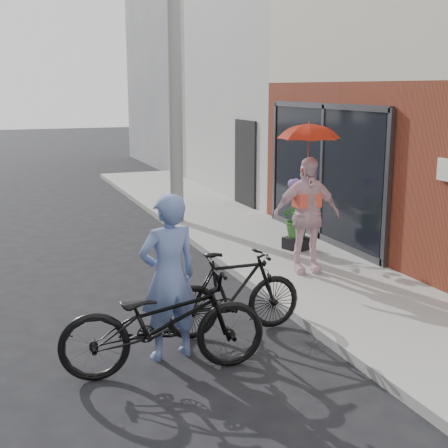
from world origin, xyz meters
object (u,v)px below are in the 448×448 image
officer (169,277)px  bike_right (234,292)px  bike_left (163,322)px  kimono_woman (306,215)px  utility_pole (175,57)px  planter (297,243)px

officer → bike_right: 1.06m
bike_left → kimono_woman: size_ratio=1.20×
bike_left → kimono_woman: 3.78m
bike_right → kimono_woman: 2.51m
utility_pole → planter: 4.63m
bike_right → planter: 3.77m
bike_left → bike_right: 1.29m
utility_pole → bike_right: 6.71m
planter → utility_pole: bearing=113.4°
utility_pole → bike_right: (-1.08, -5.91, -2.98)m
utility_pole → officer: (-1.98, -6.28, -2.58)m
officer → bike_left: 0.53m
officer → kimono_woman: (2.75, 2.01, 0.09)m
officer → bike_left: officer is taller
officer → bike_right: officer is taller
bike_left → bike_right: (1.07, 0.73, -0.04)m
utility_pole → bike_left: size_ratio=3.29×
bike_left → bike_right: bearing=-48.8°
bike_right → planter: bearing=-39.1°
utility_pole → bike_left: (-2.15, -6.64, -2.94)m
utility_pole → kimono_woman: utility_pole is taller
officer → bike_left: (-0.16, -0.35, -0.36)m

